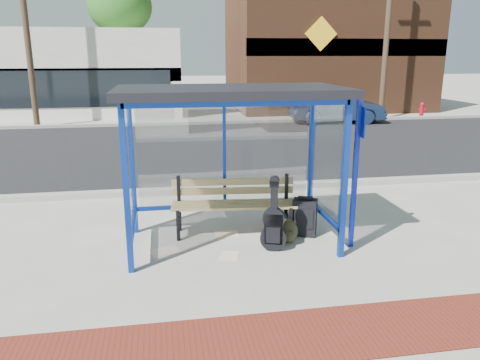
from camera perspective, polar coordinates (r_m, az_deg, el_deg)
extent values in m
plane|color=#B2ADA0|center=(7.42, -1.03, -7.73)|extent=(120.00, 120.00, 0.00)
cube|color=maroon|center=(5.16, 3.59, -18.77)|extent=(60.00, 1.00, 0.01)
cube|color=gray|center=(10.11, -3.52, -1.12)|extent=(60.00, 0.25, 0.12)
cube|color=black|center=(15.07, -5.65, 4.00)|extent=(60.00, 10.00, 0.00)
cube|color=gray|center=(20.09, -6.73, 6.90)|extent=(60.00, 0.25, 0.12)
cube|color=#B2ADA0|center=(21.97, -7.01, 7.44)|extent=(60.00, 4.00, 0.01)
cube|color=#0D2D98|center=(6.27, -13.69, -1.33)|extent=(0.08, 0.08, 2.30)
cube|color=#0D2D98|center=(6.74, 12.62, -0.12)|extent=(0.08, 0.08, 2.30)
cube|color=#0D2D98|center=(7.72, -13.01, 1.77)|extent=(0.08, 0.08, 2.30)
cube|color=#0D2D98|center=(8.11, 8.67, 2.62)|extent=(0.08, 0.08, 2.30)
cube|color=#0D2D98|center=(7.61, -1.98, 10.43)|extent=(3.00, 0.08, 0.08)
cube|color=#0D2D98|center=(6.13, -0.05, 9.32)|extent=(3.00, 0.08, 0.08)
cube|color=#0D2D98|center=(6.81, -13.88, 9.46)|extent=(0.08, 1.50, 0.08)
cube|color=#0D2D98|center=(7.24, 10.88, 9.94)|extent=(0.08, 1.50, 0.08)
cube|color=#0D2D98|center=(7.97, -1.86, -3.02)|extent=(3.00, 0.08, 0.06)
cube|color=#0D2D98|center=(7.22, -12.96, -5.39)|extent=(0.08, 1.50, 0.06)
cube|color=#0D2D98|center=(7.63, 10.19, -4.11)|extent=(0.08, 1.50, 0.06)
cube|color=#0D2D98|center=(7.73, -1.92, 3.69)|extent=(0.05, 0.05, 1.90)
cube|color=silver|center=(7.74, -1.92, 3.40)|extent=(2.84, 0.01, 1.82)
cube|color=silver|center=(6.96, -13.39, 1.66)|extent=(0.02, 1.34, 1.82)
cube|color=silver|center=(7.38, 10.52, 2.58)|extent=(0.02, 1.34, 1.82)
cube|color=black|center=(6.86, -1.12, 10.77)|extent=(3.30, 1.80, 0.12)
cube|color=#59331E|center=(26.83, 10.34, 15.52)|extent=(10.00, 7.00, 6.40)
cube|color=black|center=(23.61, 13.26, 15.46)|extent=(10.00, 0.10, 0.80)
cube|color=yellow|center=(23.00, 9.85, 17.15)|extent=(1.56, 0.06, 1.56)
cylinder|color=#4C3826|center=(28.83, -14.05, 13.88)|extent=(0.36, 0.36, 5.00)
ellipsoid|color=#205217|center=(28.95, -14.44, 19.82)|extent=(3.60, 3.60, 3.06)
cylinder|color=#4C3826|center=(31.78, 15.96, 13.82)|extent=(0.36, 0.36, 5.00)
ellipsoid|color=#205217|center=(31.89, 16.37, 19.21)|extent=(3.60, 3.60, 3.06)
cylinder|color=#4C3826|center=(20.80, -24.65, 16.86)|extent=(0.24, 0.24, 8.00)
cylinder|color=#4C3826|center=(22.54, 17.53, 17.26)|extent=(0.24, 0.24, 8.00)
cube|color=black|center=(7.50, -7.55, -5.51)|extent=(0.06, 0.06, 0.51)
cube|color=black|center=(7.84, -7.43, -2.86)|extent=(0.06, 0.06, 0.95)
cube|color=black|center=(7.71, -7.46, -4.94)|extent=(0.10, 0.46, 0.06)
cube|color=black|center=(7.61, 6.15, -5.18)|extent=(0.06, 0.06, 0.51)
cube|color=black|center=(7.94, 5.64, -2.57)|extent=(0.06, 0.06, 0.95)
cube|color=black|center=(7.81, 5.86, -4.63)|extent=(0.10, 0.46, 0.06)
cube|color=tan|center=(7.45, -0.67, -3.47)|extent=(2.02, 0.29, 0.04)
cube|color=tan|center=(7.57, -0.73, -3.18)|extent=(2.02, 0.29, 0.04)
cube|color=tan|center=(7.68, -0.79, -2.89)|extent=(2.02, 0.29, 0.04)
cube|color=tan|center=(7.80, -0.84, -2.61)|extent=(2.02, 0.29, 0.04)
cube|color=tan|center=(7.79, -0.87, -1.33)|extent=(2.02, 0.23, 0.11)
cube|color=tan|center=(7.75, -0.87, -0.21)|extent=(2.02, 0.23, 0.11)
cylinder|color=black|center=(7.12, 4.09, -7.04)|extent=(0.41, 0.23, 0.40)
cylinder|color=black|center=(7.01, 4.13, -4.67)|extent=(0.35, 0.21, 0.33)
cube|color=black|center=(7.06, 4.11, -5.90)|extent=(0.31, 0.19, 0.47)
cube|color=black|center=(6.90, 4.18, -2.15)|extent=(0.13, 0.12, 0.47)
cube|color=black|center=(6.85, 4.22, -0.48)|extent=(0.16, 0.13, 0.09)
cube|color=black|center=(7.71, 7.88, -4.51)|extent=(0.45, 0.38, 0.60)
cylinder|color=black|center=(7.82, 6.77, -6.38)|extent=(0.14, 0.22, 0.05)
cylinder|color=black|center=(7.79, 8.85, -6.54)|extent=(0.14, 0.22, 0.05)
cube|color=black|center=(7.60, 7.97, -2.15)|extent=(0.24, 0.14, 0.04)
cube|color=black|center=(7.59, 7.77, -4.70)|extent=(0.28, 0.14, 0.33)
ellipsoid|color=#282816|center=(7.44, 5.87, -6.21)|extent=(0.32, 0.23, 0.37)
ellipsoid|color=#282816|center=(7.35, 6.06, -6.90)|extent=(0.19, 0.13, 0.19)
cube|color=#282816|center=(7.39, 5.87, -4.89)|extent=(0.10, 0.05, 0.03)
cube|color=#0D1E91|center=(7.15, 13.85, 0.75)|extent=(0.07, 0.07, 2.32)
cube|color=#0D1E91|center=(7.02, 14.58, 6.88)|extent=(0.04, 0.29, 0.43)
cube|color=white|center=(7.21, -9.14, -8.59)|extent=(0.51, 0.46, 0.01)
cube|color=white|center=(6.98, -1.31, -9.24)|extent=(0.34, 0.39, 0.01)
cube|color=white|center=(7.78, -1.65, -6.60)|extent=(0.42, 0.35, 0.01)
imported|color=#192947|center=(20.81, 11.73, 8.64)|extent=(4.09, 1.67, 1.32)
cylinder|color=#B00C1C|center=(23.73, 21.26, 7.80)|extent=(0.19, 0.19, 0.58)
sphere|color=#B00C1C|center=(23.70, 21.34, 8.56)|extent=(0.21, 0.21, 0.21)
cylinder|color=#B00C1C|center=(23.72, 21.29, 8.03)|extent=(0.33, 0.19, 0.10)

